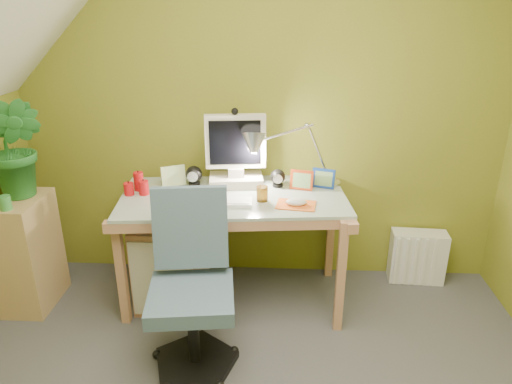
{
  "coord_description": "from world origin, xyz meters",
  "views": [
    {
      "loc": [
        0.13,
        -1.43,
        1.83
      ],
      "look_at": [
        0.0,
        1.0,
        0.85
      ],
      "focal_mm": 33.0,
      "sensor_mm": 36.0,
      "label": 1
    }
  ],
  "objects_px": {
    "task_chair": "(191,296)",
    "desk_lamp": "(307,140)",
    "monitor": "(235,144)",
    "radiator": "(417,257)",
    "side_ledge": "(28,253)",
    "desk": "(235,248)",
    "potted_plant": "(16,148)"
  },
  "relations": [
    {
      "from": "task_chair",
      "to": "desk_lamp",
      "type": "bearing_deg",
      "value": 47.01
    },
    {
      "from": "task_chair",
      "to": "monitor",
      "type": "bearing_deg",
      "value": 72.26
    },
    {
      "from": "desk_lamp",
      "to": "radiator",
      "type": "bearing_deg",
      "value": 21.29
    },
    {
      "from": "side_ledge",
      "to": "monitor",
      "type": "bearing_deg",
      "value": 13.39
    },
    {
      "from": "desk",
      "to": "radiator",
      "type": "bearing_deg",
      "value": 6.65
    },
    {
      "from": "monitor",
      "to": "task_chair",
      "type": "relative_size",
      "value": 0.62
    },
    {
      "from": "desk",
      "to": "task_chair",
      "type": "distance_m",
      "value": 0.68
    },
    {
      "from": "monitor",
      "to": "potted_plant",
      "type": "height_order",
      "value": "potted_plant"
    },
    {
      "from": "radiator",
      "to": "desk_lamp",
      "type": "bearing_deg",
      "value": -170.36
    },
    {
      "from": "side_ledge",
      "to": "desk_lamp",
      "type": "bearing_deg",
      "value": 10.03
    },
    {
      "from": "desk_lamp",
      "to": "potted_plant",
      "type": "distance_m",
      "value": 1.74
    },
    {
      "from": "desk",
      "to": "side_ledge",
      "type": "xyz_separation_m",
      "value": [
        -1.3,
        -0.13,
        -0.0
      ]
    },
    {
      "from": "monitor",
      "to": "side_ledge",
      "type": "distance_m",
      "value": 1.48
    },
    {
      "from": "desk_lamp",
      "to": "radiator",
      "type": "height_order",
      "value": "desk_lamp"
    },
    {
      "from": "monitor",
      "to": "potted_plant",
      "type": "distance_m",
      "value": 1.3
    },
    {
      "from": "desk",
      "to": "desk_lamp",
      "type": "xyz_separation_m",
      "value": [
        0.45,
        0.18,
        0.67
      ]
    },
    {
      "from": "potted_plant",
      "to": "task_chair",
      "type": "xyz_separation_m",
      "value": [
        1.11,
        -0.58,
        -0.6
      ]
    },
    {
      "from": "desk_lamp",
      "to": "monitor",
      "type": "bearing_deg",
      "value": -165.1
    },
    {
      "from": "desk",
      "to": "radiator",
      "type": "xyz_separation_m",
      "value": [
        1.25,
        0.27,
        -0.18
      ]
    },
    {
      "from": "potted_plant",
      "to": "radiator",
      "type": "distance_m",
      "value": 2.69
    },
    {
      "from": "monitor",
      "to": "task_chair",
      "type": "height_order",
      "value": "monitor"
    },
    {
      "from": "potted_plant",
      "to": "task_chair",
      "type": "bearing_deg",
      "value": -27.57
    },
    {
      "from": "desk_lamp",
      "to": "side_ledge",
      "type": "xyz_separation_m",
      "value": [
        -1.75,
        -0.31,
        -0.67
      ]
    },
    {
      "from": "potted_plant",
      "to": "radiator",
      "type": "xyz_separation_m",
      "value": [
        2.52,
        0.35,
        -0.85
      ]
    },
    {
      "from": "desk",
      "to": "desk_lamp",
      "type": "bearing_deg",
      "value": 16.29
    },
    {
      "from": "monitor",
      "to": "side_ledge",
      "type": "bearing_deg",
      "value": -173.46
    },
    {
      "from": "radiator",
      "to": "monitor",
      "type": "bearing_deg",
      "value": -172.64
    },
    {
      "from": "desk_lamp",
      "to": "radiator",
      "type": "xyz_separation_m",
      "value": [
        0.8,
        0.09,
        -0.85
      ]
    },
    {
      "from": "task_chair",
      "to": "radiator",
      "type": "bearing_deg",
      "value": 26.27
    },
    {
      "from": "task_chair",
      "to": "radiator",
      "type": "distance_m",
      "value": 1.71
    },
    {
      "from": "desk",
      "to": "side_ledge",
      "type": "distance_m",
      "value": 1.31
    },
    {
      "from": "side_ledge",
      "to": "radiator",
      "type": "height_order",
      "value": "side_ledge"
    }
  ]
}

